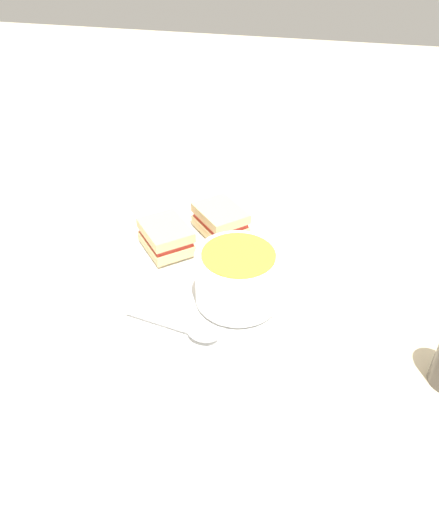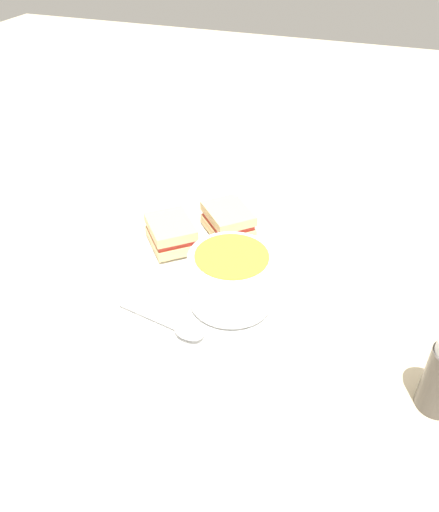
{
  "view_description": "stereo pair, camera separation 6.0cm",
  "coord_description": "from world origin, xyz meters",
  "px_view_note": "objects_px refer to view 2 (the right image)",
  "views": [
    {
      "loc": [
        -0.11,
        0.47,
        0.4
      ],
      "look_at": [
        0.0,
        0.0,
        0.04
      ],
      "focal_mm": 35.0,
      "sensor_mm": 36.0,
      "label": 1
    },
    {
      "loc": [
        -0.16,
        0.45,
        0.4
      ],
      "look_at": [
        0.0,
        0.0,
        0.04
      ],
      "focal_mm": 35.0,
      "sensor_mm": 36.0,
      "label": 2
    }
  ],
  "objects_px": {
    "soup_bowl": "(231,278)",
    "spoon": "(183,329)",
    "sandwich_half_near": "(228,220)",
    "sandwich_half_far": "(171,233)"
  },
  "relations": [
    {
      "from": "sandwich_half_near",
      "to": "sandwich_half_far",
      "type": "xyz_separation_m",
      "value": [
        0.06,
        0.05,
        0.0
      ]
    },
    {
      "from": "sandwich_half_near",
      "to": "sandwich_half_far",
      "type": "relative_size",
      "value": 1.0
    },
    {
      "from": "sandwich_half_near",
      "to": "soup_bowl",
      "type": "bearing_deg",
      "value": 110.65
    },
    {
      "from": "spoon",
      "to": "sandwich_half_near",
      "type": "relative_size",
      "value": 1.29
    },
    {
      "from": "soup_bowl",
      "to": "spoon",
      "type": "height_order",
      "value": "soup_bowl"
    },
    {
      "from": "spoon",
      "to": "sandwich_half_far",
      "type": "bearing_deg",
      "value": 128.79
    },
    {
      "from": "soup_bowl",
      "to": "sandwich_half_near",
      "type": "relative_size",
      "value": 1.1
    },
    {
      "from": "soup_bowl",
      "to": "spoon",
      "type": "relative_size",
      "value": 0.86
    },
    {
      "from": "soup_bowl",
      "to": "sandwich_half_near",
      "type": "height_order",
      "value": "soup_bowl"
    },
    {
      "from": "spoon",
      "to": "sandwich_half_far",
      "type": "height_order",
      "value": "sandwich_half_far"
    }
  ]
}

